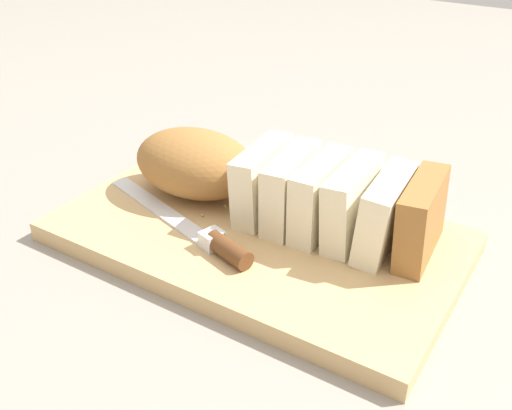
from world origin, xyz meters
TOP-DOWN VIEW (x-y plane):
  - ground_plane at (0.00, 0.00)m, footprint 3.00×3.00m
  - cutting_board at (0.00, 0.00)m, footprint 0.46×0.28m
  - bread_loaf at (-0.01, 0.04)m, footprint 0.38×0.15m
  - bread_knife at (-0.03, -0.05)m, footprint 0.25×0.08m
  - crumb_near_knife at (-0.06, 0.02)m, footprint 0.00×0.00m
  - crumb_near_loaf at (0.00, 0.02)m, footprint 0.01×0.01m
  - crumb_stray_left at (-0.07, -0.02)m, footprint 0.00×0.00m
  - crumb_stray_right at (-0.04, 0.03)m, footprint 0.01×0.01m

SIDE VIEW (x-z plane):
  - ground_plane at x=0.00m, z-range 0.00..0.00m
  - cutting_board at x=0.00m, z-range 0.00..0.02m
  - crumb_stray_left at x=-0.07m, z-range 0.02..0.03m
  - crumb_near_knife at x=-0.06m, z-range 0.02..0.03m
  - crumb_near_loaf at x=0.00m, z-range 0.02..0.03m
  - crumb_stray_right at x=-0.04m, z-range 0.02..0.03m
  - bread_knife at x=-0.03m, z-range 0.02..0.04m
  - bread_loaf at x=-0.01m, z-range 0.02..0.10m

